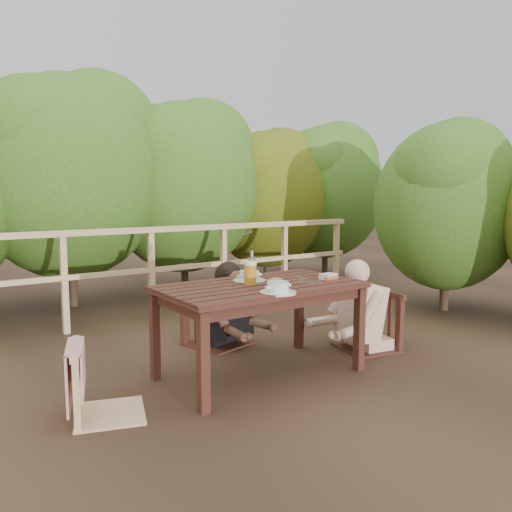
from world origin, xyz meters
TOP-DOWN VIEW (x-y plane):
  - ground at (0.00, 0.00)m, footprint 60.00×60.00m
  - table at (0.00, 0.00)m, footprint 1.48×0.83m
  - chair_left at (-1.17, -0.04)m, footprint 0.55×0.55m
  - chair_far at (0.14, 0.85)m, footprint 0.63×0.63m
  - chair_right at (1.15, -0.01)m, footprint 0.55×0.55m
  - woman at (0.14, 0.87)m, footprint 0.60×0.68m
  - diner_right at (1.18, -0.01)m, footprint 0.74×0.64m
  - railing at (0.00, 2.00)m, footprint 5.60×0.10m
  - hedge_row at (0.40, 3.20)m, footprint 6.60×1.60m
  - soup_near at (-0.07, -0.32)m, footprint 0.25×0.25m
  - soup_far at (0.03, 0.18)m, footprint 0.26×0.26m
  - bread_roll at (0.02, -0.17)m, footprint 0.14×0.11m
  - beer_glass at (-0.07, 0.02)m, footprint 0.09×0.09m
  - bottle at (0.01, 0.12)m, footprint 0.06×0.06m
  - tumbler at (0.23, -0.20)m, footprint 0.07×0.07m
  - butter_tub at (0.56, -0.14)m, footprint 0.14×0.11m

SIDE VIEW (x-z plane):
  - ground at x=0.00m, z-range 0.00..0.00m
  - table at x=0.00m, z-range 0.00..0.68m
  - chair_left at x=-1.17m, z-range 0.00..0.87m
  - chair_right at x=1.15m, z-range 0.00..0.95m
  - railing at x=0.00m, z-range 0.00..1.01m
  - chair_far at x=0.14m, z-range 0.00..1.04m
  - woman at x=0.14m, z-range 0.00..1.16m
  - diner_right at x=1.18m, z-range 0.00..1.31m
  - butter_tub at x=0.56m, z-range 0.68..0.74m
  - bread_roll at x=0.02m, z-range 0.68..0.77m
  - soup_near at x=-0.07m, z-range 0.68..0.77m
  - tumbler at x=0.23m, z-range 0.68..0.77m
  - soup_far at x=0.03m, z-range 0.68..0.77m
  - beer_glass at x=-0.07m, z-range 0.68..0.87m
  - bottle at x=0.01m, z-range 0.68..0.93m
  - hedge_row at x=0.40m, z-range 0.00..3.80m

